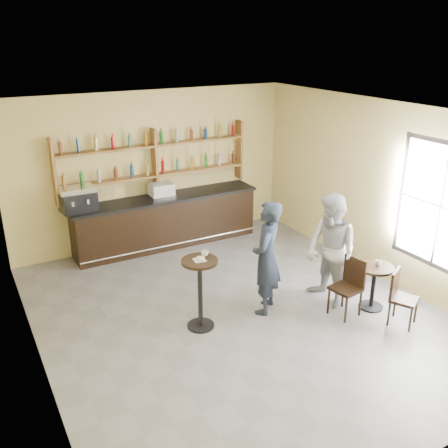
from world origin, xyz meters
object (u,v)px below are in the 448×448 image
pedestal_table (200,294)px  chair_west (346,288)px  patron_second (331,251)px  espresso_machine (78,199)px  man_main (266,258)px  cafe_table (373,287)px  bar_counter (166,221)px  pastry_case (161,190)px  chair_south (404,299)px

pedestal_table → chair_west: (2.18, -0.80, -0.09)m
chair_west → patron_second: 0.64m
espresso_machine → chair_west: (3.16, -4.00, -0.83)m
man_main → chair_west: (1.03, -0.73, -0.46)m
cafe_table → patron_second: size_ratio=0.40×
bar_counter → pastry_case: size_ratio=8.15×
chair_south → cafe_table: bearing=66.9°
bar_counter → cafe_table: size_ratio=5.28×
chair_south → patron_second: patron_second is taller
bar_counter → espresso_machine: espresso_machine is taller
cafe_table → chair_south: 0.61m
pedestal_table → chair_south: pedestal_table is taller
cafe_table → chair_south: (0.05, -0.60, 0.06)m
cafe_table → patron_second: (-0.53, 0.49, 0.57)m
espresso_machine → bar_counter: bearing=-6.5°
espresso_machine → cafe_table: (3.71, -4.05, -0.93)m
man_main → cafe_table: (1.58, -0.78, -0.56)m
man_main → chair_south: man_main is taller
man_main → chair_west: man_main is taller
espresso_machine → chair_west: 5.17m
espresso_machine → man_main: man_main is taller
cafe_table → man_main: bearing=153.6°
cafe_table → chair_west: size_ratio=0.79×
pastry_case → cafe_table: 4.60m
pastry_case → chair_west: 4.32m
espresso_machine → pedestal_table: (0.99, -3.20, -0.74)m
espresso_machine → chair_south: (3.76, -4.65, -0.87)m
pedestal_table → cafe_table: bearing=-17.3°
pedestal_table → espresso_machine: bearing=107.2°
pastry_case → chair_south: pastry_case is taller
espresso_machine → cafe_table: bearing=-53.9°
chair_south → patron_second: size_ratio=0.47×
pastry_case → chair_west: pastry_case is taller
espresso_machine → patron_second: 4.79m
man_main → pastry_case: bearing=-126.7°
bar_counter → cafe_table: (1.94, -4.05, -0.16)m
pedestal_table → man_main: 1.20m
man_main → cafe_table: 1.85m
pedestal_table → chair_west: bearing=-20.1°
bar_counter → pastry_case: (-0.08, 0.00, 0.69)m
man_main → patron_second: 1.10m
chair_west → espresso_machine: bearing=-150.3°
bar_counter → espresso_machine: size_ratio=6.11×
espresso_machine → pastry_case: (1.70, 0.00, -0.09)m
man_main → chair_west: bearing=100.3°
pastry_case → man_main: man_main is taller
chair_west → pedestal_table: bearing=-118.8°
man_main → chair_south: (1.63, -1.38, -0.50)m
pedestal_table → patron_second: (2.20, -0.35, 0.38)m
bar_counter → espresso_machine: 1.93m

